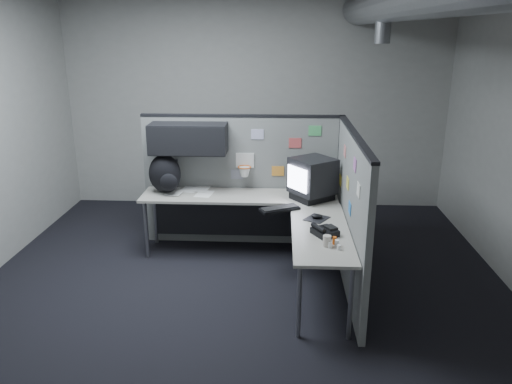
# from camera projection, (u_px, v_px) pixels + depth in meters

# --- Properties ---
(room) EXTENTS (5.62, 5.62, 3.22)m
(room) POSITION_uv_depth(u_px,v_px,m) (301.00, 86.00, 4.50)
(room) COLOR black
(room) RESTS_ON ground
(partition_back) EXTENTS (2.44, 0.42, 1.63)m
(partition_back) POSITION_uv_depth(u_px,v_px,m) (228.00, 167.00, 6.04)
(partition_back) COLOR slate
(partition_back) RESTS_ON ground
(partition_right) EXTENTS (0.07, 2.23, 1.63)m
(partition_right) POSITION_uv_depth(u_px,v_px,m) (350.00, 212.00, 5.07)
(partition_right) COLOR slate
(partition_right) RESTS_ON ground
(desk) EXTENTS (2.31, 2.11, 0.73)m
(desk) POSITION_uv_depth(u_px,v_px,m) (259.00, 213.00, 5.64)
(desk) COLOR #A19D91
(desk) RESTS_ON ground
(monitor) EXTENTS (0.59, 0.59, 0.48)m
(monitor) POSITION_uv_depth(u_px,v_px,m) (312.00, 178.00, 5.65)
(monitor) COLOR black
(monitor) RESTS_ON desk
(keyboard) EXTENTS (0.46, 0.33, 0.04)m
(keyboard) POSITION_uv_depth(u_px,v_px,m) (280.00, 209.00, 5.37)
(keyboard) COLOR black
(keyboard) RESTS_ON desk
(mouse) EXTENTS (0.30, 0.31, 0.05)m
(mouse) POSITION_uv_depth(u_px,v_px,m) (317.00, 217.00, 5.12)
(mouse) COLOR black
(mouse) RESTS_ON desk
(phone) EXTENTS (0.28, 0.29, 0.10)m
(phone) POSITION_uv_depth(u_px,v_px,m) (324.00, 231.00, 4.71)
(phone) COLOR black
(phone) RESTS_ON desk
(bottles) EXTENTS (0.12, 0.16, 0.07)m
(bottles) POSITION_uv_depth(u_px,v_px,m) (335.00, 243.00, 4.46)
(bottles) COLOR silver
(bottles) RESTS_ON desk
(cup) EXTENTS (0.09, 0.09, 0.10)m
(cup) POSITION_uv_depth(u_px,v_px,m) (327.00, 241.00, 4.46)
(cup) COLOR beige
(cup) RESTS_ON desk
(papers) EXTENTS (0.65, 0.47, 0.01)m
(papers) POSITION_uv_depth(u_px,v_px,m) (188.00, 191.00, 6.01)
(papers) COLOR white
(papers) RESTS_ON desk
(backpack) EXTENTS (0.42, 0.38, 0.47)m
(backpack) POSITION_uv_depth(u_px,v_px,m) (165.00, 175.00, 5.88)
(backpack) COLOR black
(backpack) RESTS_ON desk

